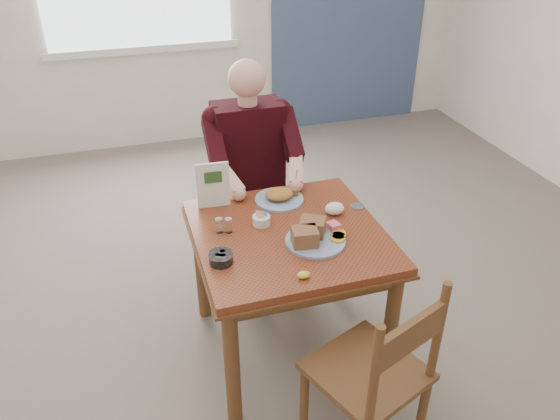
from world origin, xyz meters
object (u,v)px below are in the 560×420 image
object	(u,v)px
chair_far	(249,201)
diner	(252,160)
far_plate	(280,196)
chair_near	(375,376)
near_plate	(313,235)
table	(289,250)

from	to	relation	value
chair_far	diner	size ratio (longest dim) A/B	0.69
far_plate	chair_near	bearing A→B (deg)	-85.17
diner	near_plate	xyz separation A→B (m)	(0.08, -0.82, -0.03)
near_plate	far_plate	size ratio (longest dim) A/B	1.31
chair_near	far_plate	xyz separation A→B (m)	(-0.09, 1.03, 0.30)
table	chair_near	bearing A→B (deg)	-79.49
diner	chair_near	bearing A→B (deg)	-84.62
table	diner	distance (m)	0.73
near_plate	far_plate	world-z (taller)	near_plate
chair_far	near_plate	xyz separation A→B (m)	(0.08, -0.91, 0.31)
far_plate	near_plate	bearing A→B (deg)	-85.53
near_plate	far_plate	distance (m)	0.42
table	diner	bearing A→B (deg)	90.00
table	diner	xyz separation A→B (m)	(0.00, 0.71, 0.17)
chair_far	chair_near	size ratio (longest dim) A/B	1.00
chair_far	far_plate	bearing A→B (deg)	-84.44
chair_far	diner	distance (m)	0.34
diner	far_plate	distance (m)	0.41
chair_far	far_plate	size ratio (longest dim) A/B	3.54
chair_near	near_plate	world-z (taller)	chair_near
chair_near	diner	world-z (taller)	diner
table	near_plate	xyz separation A→B (m)	(0.08, -0.11, 0.15)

